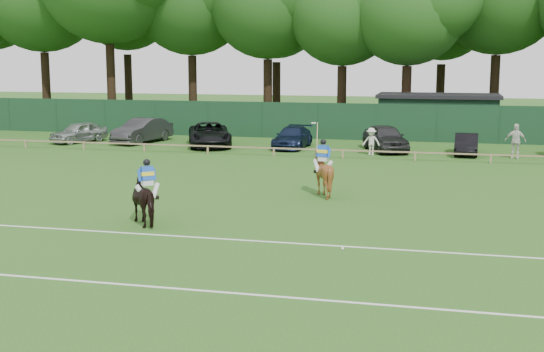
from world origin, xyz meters
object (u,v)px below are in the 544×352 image
(hatch_grey, at_px, (385,138))
(spectator_mid, at_px, (515,141))
(horse_chestnut, at_px, (323,174))
(suv_black, at_px, (210,135))
(sedan_silver, at_px, (79,132))
(sedan_grey, at_px, (142,131))
(polo_ball, at_px, (343,249))
(horse_dark, at_px, (148,200))
(spectator_left, at_px, (371,141))
(sedan_navy, at_px, (292,138))
(estate_black, at_px, (466,144))
(utility_shed, at_px, (438,116))

(hatch_grey, distance_m, spectator_mid, 7.49)
(horse_chestnut, distance_m, suv_black, 17.37)
(horse_chestnut, distance_m, sedan_silver, 23.73)
(horse_chestnut, relative_size, sedan_grey, 0.37)
(horse_chestnut, xyz_separation_m, polo_ball, (2.00, -8.27, -0.87))
(sedan_silver, height_order, polo_ball, sedan_silver)
(horse_dark, relative_size, hatch_grey, 0.43)
(spectator_left, bearing_deg, sedan_navy, 159.77)
(horse_dark, distance_m, hatch_grey, 22.14)
(hatch_grey, height_order, estate_black, hatch_grey)
(sedan_silver, xyz_separation_m, polo_ball, (20.83, -22.71, -0.64))
(spectator_left, xyz_separation_m, polo_ball, (1.32, -21.10, -0.75))
(horse_chestnut, bearing_deg, utility_shed, -84.87)
(sedan_navy, height_order, spectator_left, spectator_left)
(horse_chestnut, bearing_deg, polo_ball, 119.22)
(spectator_left, xyz_separation_m, spectator_mid, (7.99, 0.45, 0.19))
(hatch_grey, relative_size, utility_shed, 0.56)
(sedan_grey, bearing_deg, utility_shed, 35.10)
(hatch_grey, bearing_deg, estate_black, -27.56)
(horse_dark, bearing_deg, suv_black, -120.59)
(sedan_silver, relative_size, hatch_grey, 0.85)
(sedan_grey, height_order, estate_black, sedan_grey)
(sedan_silver, relative_size, sedan_navy, 0.89)
(sedan_silver, bearing_deg, spectator_left, 18.75)
(horse_dark, relative_size, suv_black, 0.37)
(sedan_grey, distance_m, polo_ball, 28.93)
(horse_dark, distance_m, horse_chestnut, 8.17)
(sedan_grey, distance_m, spectator_mid, 23.46)
(horse_chestnut, height_order, polo_ball, horse_chestnut)
(polo_ball, bearing_deg, utility_shed, 85.87)
(suv_black, bearing_deg, spectator_left, -29.83)
(horse_dark, height_order, estate_black, horse_dark)
(estate_black, bearing_deg, sedan_navy, 178.25)
(hatch_grey, bearing_deg, horse_chestnut, -116.89)
(horse_dark, height_order, sedan_navy, horse_dark)
(sedan_grey, height_order, sedan_navy, sedan_grey)
(sedan_navy, distance_m, hatch_grey, 5.77)
(utility_shed, bearing_deg, sedan_navy, -136.58)
(spectator_left, bearing_deg, horse_chestnut, -91.26)
(sedan_silver, bearing_deg, estate_black, 23.07)
(sedan_silver, xyz_separation_m, suv_black, (9.13, -0.03, 0.08))
(sedan_navy, xyz_separation_m, polo_ball, (6.43, -23.17, -0.61))
(hatch_grey, bearing_deg, spectator_left, -130.46)
(horse_chestnut, height_order, spectator_mid, spectator_mid)
(horse_dark, distance_m, sedan_grey, 23.88)
(sedan_navy, distance_m, spectator_left, 5.52)
(horse_chestnut, relative_size, hatch_grey, 0.39)
(sedan_silver, bearing_deg, utility_shed, 44.09)
(polo_ball, bearing_deg, spectator_left, 93.58)
(sedan_silver, relative_size, utility_shed, 0.48)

